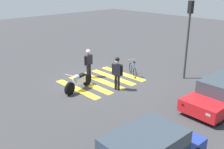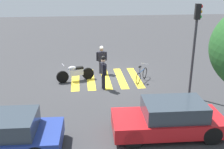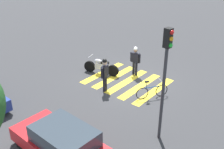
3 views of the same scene
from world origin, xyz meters
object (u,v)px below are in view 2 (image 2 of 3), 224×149
object	(u,v)px
leaning_bicycle	(142,75)
car_red_convertible	(169,119)
officer_by_motorcycle	(103,70)
police_motorcycle	(75,73)
traffic_light_pole	(195,37)
officer_on_foot	(102,58)

from	to	relation	value
leaning_bicycle	car_red_convertible	bearing A→B (deg)	87.63
leaning_bicycle	officer_by_motorcycle	world-z (taller)	officer_by_motorcycle
police_motorcycle	car_red_convertible	size ratio (longest dim) A/B	0.51
officer_by_motorcycle	traffic_light_pole	bearing A→B (deg)	159.90
police_motorcycle	officer_on_foot	size ratio (longest dim) A/B	1.23
police_motorcycle	traffic_light_pole	distance (m)	6.92
leaning_bicycle	car_red_convertible	world-z (taller)	car_red_convertible
police_motorcycle	leaning_bicycle	world-z (taller)	police_motorcycle
leaning_bicycle	officer_on_foot	bearing A→B (deg)	-36.82
traffic_light_pole	officer_on_foot	bearing A→B (deg)	-45.20
traffic_light_pole	police_motorcycle	bearing A→B (deg)	-27.41
officer_on_foot	officer_by_motorcycle	size ratio (longest dim) A/B	0.96
police_motorcycle	officer_on_foot	xyz separation A→B (m)	(-1.62, -1.15, 0.55)
officer_on_foot	car_red_convertible	distance (m)	7.59
police_motorcycle	traffic_light_pole	size ratio (longest dim) A/B	0.48
officer_by_motorcycle	car_red_convertible	bearing A→B (deg)	113.51
police_motorcycle	officer_on_foot	distance (m)	2.06
leaning_bicycle	police_motorcycle	bearing A→B (deg)	-7.18
officer_on_foot	officer_by_motorcycle	xyz separation A→B (m)	(0.12, 2.58, 0.05)
officer_by_motorcycle	police_motorcycle	bearing A→B (deg)	-43.41
officer_on_foot	car_red_convertible	bearing A→B (deg)	104.88
police_motorcycle	officer_by_motorcycle	xyz separation A→B (m)	(-1.50, 1.42, 0.60)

